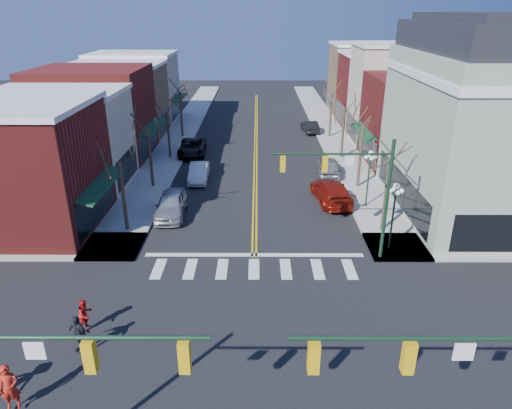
{
  "coord_description": "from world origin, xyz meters",
  "views": [
    {
      "loc": [
        0.2,
        -16.0,
        13.52
      ],
      "look_at": [
        0.11,
        8.92,
        2.8
      ],
      "focal_mm": 32.0,
      "sensor_mm": 36.0,
      "label": 1
    }
  ],
  "objects_px": {
    "car_right_mid": "(328,166)",
    "victorian_corner": "(500,120)",
    "pedestrian_dark_a": "(78,334)",
    "lamppost_midblock": "(369,169)",
    "lamppost_corner": "(394,205)",
    "car_right_near": "(331,192)",
    "car_left_far": "(192,147)",
    "car_right_far": "(310,127)",
    "car_left_near": "(171,205)",
    "pedestrian_red_b": "(85,314)",
    "pedestrian_red_a": "(10,387)",
    "car_left_mid": "(199,172)"
  },
  "relations": [
    {
      "from": "car_right_mid",
      "to": "victorian_corner",
      "type": "bearing_deg",
      "value": 145.52
    },
    {
      "from": "pedestrian_dark_a",
      "to": "lamppost_midblock",
      "type": "bearing_deg",
      "value": 73.89
    },
    {
      "from": "lamppost_midblock",
      "to": "pedestrian_dark_a",
      "type": "height_order",
      "value": "lamppost_midblock"
    },
    {
      "from": "lamppost_corner",
      "to": "car_right_near",
      "type": "xyz_separation_m",
      "value": [
        -2.42,
        7.51,
        -2.14
      ]
    },
    {
      "from": "car_left_far",
      "to": "pedestrian_dark_a",
      "type": "height_order",
      "value": "pedestrian_dark_a"
    },
    {
      "from": "lamppost_midblock",
      "to": "car_right_far",
      "type": "distance_m",
      "value": 22.39
    },
    {
      "from": "lamppost_midblock",
      "to": "car_left_near",
      "type": "bearing_deg",
      "value": -173.58
    },
    {
      "from": "victorian_corner",
      "to": "car_right_mid",
      "type": "distance_m",
      "value": 13.95
    },
    {
      "from": "car_left_near",
      "to": "car_left_far",
      "type": "distance_m",
      "value": 14.7
    },
    {
      "from": "car_right_near",
      "to": "pedestrian_red_b",
      "type": "xyz_separation_m",
      "value": [
        -13.31,
        -15.22,
        0.1
      ]
    },
    {
      "from": "car_right_near",
      "to": "pedestrian_red_a",
      "type": "relative_size",
      "value": 3.01
    },
    {
      "from": "car_left_near",
      "to": "pedestrian_red_a",
      "type": "height_order",
      "value": "pedestrian_red_a"
    },
    {
      "from": "lamppost_corner",
      "to": "car_left_mid",
      "type": "bearing_deg",
      "value": 136.95
    },
    {
      "from": "victorian_corner",
      "to": "car_left_far",
      "type": "height_order",
      "value": "victorian_corner"
    },
    {
      "from": "lamppost_corner",
      "to": "pedestrian_dark_a",
      "type": "bearing_deg",
      "value": -149.4
    },
    {
      "from": "car_left_near",
      "to": "car_right_mid",
      "type": "xyz_separation_m",
      "value": [
        12.31,
        8.73,
        -0.03
      ]
    },
    {
      "from": "lamppost_midblock",
      "to": "pedestrian_red_a",
      "type": "bearing_deg",
      "value": -132.06
    },
    {
      "from": "lamppost_midblock",
      "to": "car_left_mid",
      "type": "distance_m",
      "value": 14.35
    },
    {
      "from": "car_left_far",
      "to": "car_right_mid",
      "type": "distance_m",
      "value": 14.08
    },
    {
      "from": "victorian_corner",
      "to": "car_right_far",
      "type": "bearing_deg",
      "value": 113.99
    },
    {
      "from": "lamppost_corner",
      "to": "pedestrian_red_b",
      "type": "height_order",
      "value": "lamppost_corner"
    },
    {
      "from": "car_right_far",
      "to": "pedestrian_red_b",
      "type": "relative_size",
      "value": 2.73
    },
    {
      "from": "victorian_corner",
      "to": "lamppost_corner",
      "type": "distance_m",
      "value": 10.89
    },
    {
      "from": "lamppost_midblock",
      "to": "car_right_near",
      "type": "distance_m",
      "value": 3.39
    },
    {
      "from": "car_right_near",
      "to": "car_right_far",
      "type": "xyz_separation_m",
      "value": [
        0.62,
        21.19,
        -0.13
      ]
    },
    {
      "from": "car_right_mid",
      "to": "pedestrian_red_b",
      "type": "height_order",
      "value": "pedestrian_red_b"
    },
    {
      "from": "car_right_near",
      "to": "car_right_far",
      "type": "distance_m",
      "value": 21.19
    },
    {
      "from": "lamppost_corner",
      "to": "car_left_near",
      "type": "height_order",
      "value": "lamppost_corner"
    },
    {
      "from": "car_left_mid",
      "to": "car_left_far",
      "type": "distance_m",
      "value": 7.62
    },
    {
      "from": "lamppost_corner",
      "to": "car_left_far",
      "type": "xyz_separation_m",
      "value": [
        -14.56,
        19.6,
        -2.19
      ]
    },
    {
      "from": "victorian_corner",
      "to": "car_left_mid",
      "type": "distance_m",
      "value": 22.95
    },
    {
      "from": "car_right_mid",
      "to": "pedestrian_red_b",
      "type": "bearing_deg",
      "value": 59.52
    },
    {
      "from": "lamppost_midblock",
      "to": "car_right_far",
      "type": "xyz_separation_m",
      "value": [
        -1.8,
        22.2,
        -2.27
      ]
    },
    {
      "from": "lamppost_midblock",
      "to": "pedestrian_red_a",
      "type": "height_order",
      "value": "lamppost_midblock"
    },
    {
      "from": "victorian_corner",
      "to": "lamppost_corner",
      "type": "bearing_deg",
      "value": -144.14
    },
    {
      "from": "lamppost_corner",
      "to": "car_left_near",
      "type": "bearing_deg",
      "value": 160.81
    },
    {
      "from": "car_right_near",
      "to": "car_right_mid",
      "type": "bearing_deg",
      "value": -102.7
    },
    {
      "from": "car_right_mid",
      "to": "pedestrian_red_a",
      "type": "xyz_separation_m",
      "value": [
        -15.05,
        -25.82,
        0.28
      ]
    },
    {
      "from": "lamppost_midblock",
      "to": "car_right_mid",
      "type": "distance_m",
      "value": 7.67
    },
    {
      "from": "lamppost_corner",
      "to": "pedestrian_red_a",
      "type": "xyz_separation_m",
      "value": [
        -16.85,
        -12.18,
        -1.87
      ]
    },
    {
      "from": "car_right_near",
      "to": "pedestrian_dark_a",
      "type": "bearing_deg",
      "value": 44.95
    },
    {
      "from": "car_left_mid",
      "to": "pedestrian_dark_a",
      "type": "relative_size",
      "value": 2.49
    },
    {
      "from": "car_left_near",
      "to": "car_left_far",
      "type": "bearing_deg",
      "value": 89.41
    },
    {
      "from": "car_left_near",
      "to": "victorian_corner",
      "type": "bearing_deg",
      "value": 0.45
    },
    {
      "from": "car_left_near",
      "to": "car_left_far",
      "type": "relative_size",
      "value": 0.89
    },
    {
      "from": "car_right_mid",
      "to": "pedestrian_red_a",
      "type": "height_order",
      "value": "pedestrian_red_a"
    },
    {
      "from": "car_right_mid",
      "to": "car_right_far",
      "type": "bearing_deg",
      "value": -87.37
    },
    {
      "from": "car_left_near",
      "to": "car_right_near",
      "type": "distance_m",
      "value": 11.98
    },
    {
      "from": "car_right_mid",
      "to": "pedestrian_red_a",
      "type": "bearing_deg",
      "value": 62.38
    },
    {
      "from": "victorian_corner",
      "to": "car_right_near",
      "type": "xyz_separation_m",
      "value": [
        -10.72,
        1.51,
        -5.84
      ]
    }
  ]
}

